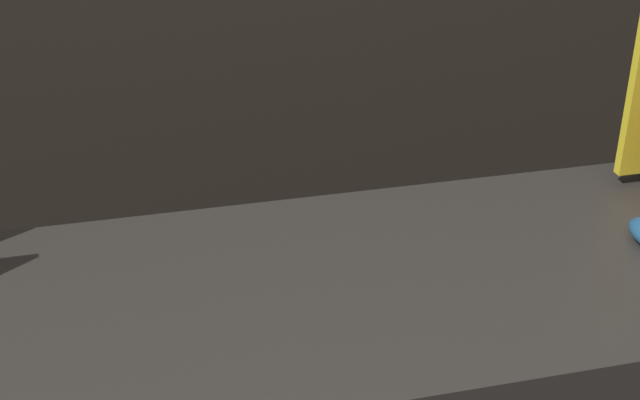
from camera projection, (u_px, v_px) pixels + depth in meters
The scene contains 0 objects.
Camera 1 is at (-0.27, -0.86, 1.68)m, focal length 50.00 mm.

